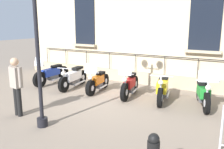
% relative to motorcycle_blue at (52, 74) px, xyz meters
% --- Properties ---
extents(ground_plane, '(60.00, 60.00, 0.00)m').
position_rel_motorcycle_blue_xyz_m(ground_plane, '(0.28, 3.26, -0.43)').
color(ground_plane, gray).
extents(motorcycle_blue, '(2.23, 0.58, 1.28)m').
position_rel_motorcycle_blue_xyz_m(motorcycle_blue, '(0.00, 0.00, 0.00)').
color(motorcycle_blue, black).
rests_on(motorcycle_blue, ground_plane).
extents(motorcycle_white, '(2.08, 0.66, 0.96)m').
position_rel_motorcycle_blue_xyz_m(motorcycle_white, '(0.09, 1.32, -0.01)').
color(motorcycle_white, black).
rests_on(motorcycle_white, ground_plane).
extents(motorcycle_orange, '(1.88, 0.59, 1.22)m').
position_rel_motorcycle_blue_xyz_m(motorcycle_orange, '(0.06, 2.55, -0.03)').
color(motorcycle_orange, black).
rests_on(motorcycle_orange, ground_plane).
extents(motorcycle_red, '(1.91, 0.57, 1.29)m').
position_rel_motorcycle_blue_xyz_m(motorcycle_red, '(-0.01, 3.94, -0.01)').
color(motorcycle_red, black).
rests_on(motorcycle_red, ground_plane).
extents(motorcycle_yellow, '(2.07, 0.79, 1.04)m').
position_rel_motorcycle_blue_xyz_m(motorcycle_yellow, '(-0.14, 5.15, 0.01)').
color(motorcycle_yellow, black).
rests_on(motorcycle_yellow, ground_plane).
extents(motorcycle_green, '(1.91, 0.89, 1.34)m').
position_rel_motorcycle_blue_xyz_m(motorcycle_green, '(-0.17, 6.52, 0.01)').
color(motorcycle_green, black).
rests_on(motorcycle_green, ground_plane).
extents(lamppost, '(0.30, 1.00, 4.86)m').
position_rel_motorcycle_blue_xyz_m(lamppost, '(3.57, 3.08, 2.64)').
color(lamppost, black).
rests_on(lamppost, ground_plane).
extents(pedestrian_standing, '(0.27, 0.52, 1.74)m').
position_rel_motorcycle_blue_xyz_m(pedestrian_standing, '(3.36, 1.89, 0.56)').
color(pedestrian_standing, black).
rests_on(pedestrian_standing, ground_plane).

